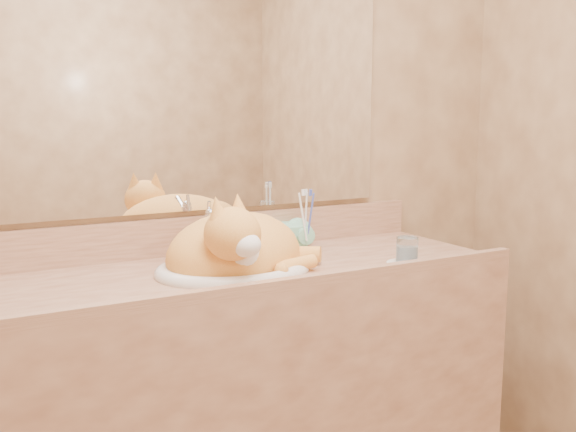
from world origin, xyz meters
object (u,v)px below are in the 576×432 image
toothbrush_cup (307,238)px  cat (237,245)px  sink_basin (234,248)px  vanity_counter (237,409)px  water_glass (407,250)px  soap_dispenser (296,224)px

toothbrush_cup → cat: bearing=-156.8°
sink_basin → cat: cat is taller
vanity_counter → water_glass: size_ratio=21.31×
cat → sink_basin: bearing=-178.7°
cat → toothbrush_cup: bearing=2.9°
sink_basin → toothbrush_cup: size_ratio=4.49×
vanity_counter → soap_dispenser: (0.27, 0.13, 0.51)m
vanity_counter → water_glass: 0.69m
vanity_counter → sink_basin: bearing=-123.3°
water_glass → soap_dispenser: bearing=119.5°
vanity_counter → toothbrush_cup: 0.57m
soap_dispenser → water_glass: (0.19, -0.33, -0.04)m
toothbrush_cup → water_glass: size_ratio=1.30×
cat → soap_dispenser: size_ratio=2.43×
sink_basin → toothbrush_cup: (0.32, 0.14, -0.02)m
cat → water_glass: size_ratio=5.80×
soap_dispenser → water_glass: 0.38m
sink_basin → toothbrush_cup: sink_basin is taller
soap_dispenser → sink_basin: bearing=-138.5°
sink_basin → cat: 0.02m
vanity_counter → toothbrush_cup: bearing=20.8°
soap_dispenser → cat: bearing=-138.2°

